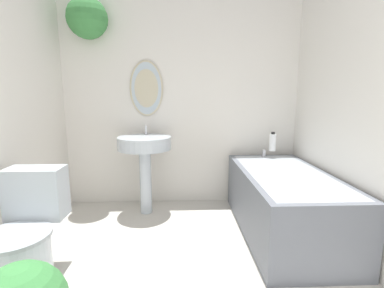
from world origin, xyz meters
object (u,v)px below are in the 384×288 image
object	(u,v)px
toilet	(24,241)
shampoo_bottle	(273,142)
bathtub	(284,201)
pedestal_sink	(145,151)

from	to	relation	value
toilet	shampoo_bottle	bearing A→B (deg)	31.80
bathtub	shampoo_bottle	xyz separation A→B (m)	(0.07, 0.59, 0.44)
bathtub	shampoo_bottle	distance (m)	0.74
pedestal_sink	shampoo_bottle	bearing A→B (deg)	4.48
bathtub	shampoo_bottle	bearing A→B (deg)	83.04
toilet	bathtub	xyz separation A→B (m)	(1.93, 0.65, -0.02)
toilet	shampoo_bottle	distance (m)	2.39
bathtub	pedestal_sink	bearing A→B (deg)	159.51
shampoo_bottle	pedestal_sink	bearing A→B (deg)	-175.52
toilet	bathtub	size ratio (longest dim) A/B	0.50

